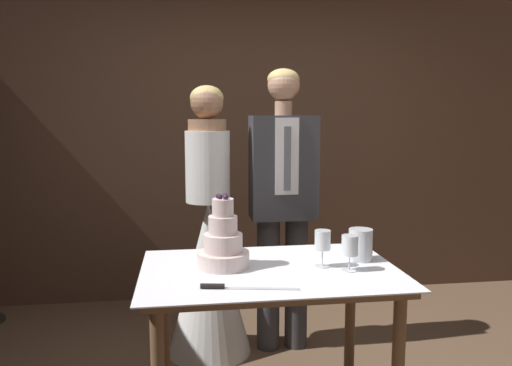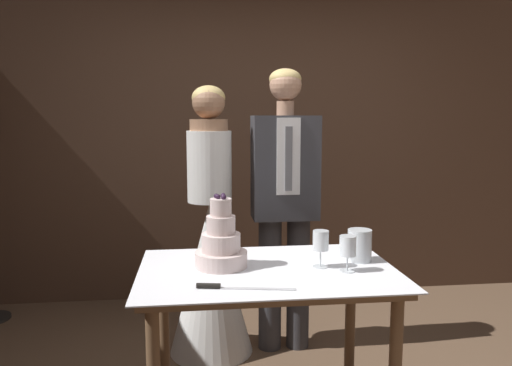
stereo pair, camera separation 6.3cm
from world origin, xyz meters
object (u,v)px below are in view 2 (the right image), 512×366
(tiered_cake, at_px, (221,244))
(wine_glass_near, at_px, (348,248))
(wine_glass_middle, at_px, (321,241))
(cake_knife, at_px, (226,287))
(groom, at_px, (285,196))
(hurricane_candle, at_px, (360,246))
(cake_table, at_px, (268,291))
(bride, at_px, (211,257))

(tiered_cake, xyz_separation_m, wine_glass_near, (0.57, -0.14, 0.00))
(tiered_cake, xyz_separation_m, wine_glass_middle, (0.46, -0.06, 0.01))
(wine_glass_near, bearing_deg, cake_knife, -163.50)
(wine_glass_middle, bearing_deg, groom, 90.65)
(wine_glass_middle, xyz_separation_m, hurricane_candle, (0.22, 0.08, -0.05))
(tiered_cake, bearing_deg, hurricane_candle, 1.24)
(wine_glass_middle, bearing_deg, cake_table, 179.20)
(wine_glass_near, relative_size, bride, 0.10)
(tiered_cake, relative_size, hurricane_candle, 2.22)
(tiered_cake, bearing_deg, bride, 91.90)
(wine_glass_middle, distance_m, bride, 1.08)
(cake_knife, relative_size, groom, 0.22)
(tiered_cake, height_order, groom, groom)
(cake_table, relative_size, bride, 0.69)
(cake_knife, xyz_separation_m, groom, (0.45, 1.15, 0.19))
(cake_knife, xyz_separation_m, wine_glass_near, (0.57, 0.17, 0.10))
(cake_table, relative_size, hurricane_candle, 7.60)
(cake_table, relative_size, cake_knife, 2.93)
(wine_glass_middle, relative_size, hurricane_candle, 1.12)
(cake_knife, xyz_separation_m, bride, (-0.03, 1.15, -0.20))
(wine_glass_near, distance_m, groom, 0.99)
(wine_glass_near, height_order, groom, groom)
(tiered_cake, xyz_separation_m, bride, (-0.03, 0.84, -0.30))
(cake_table, relative_size, wine_glass_near, 7.17)
(tiered_cake, height_order, hurricane_candle, tiered_cake)
(cake_table, height_order, tiered_cake, tiered_cake)
(hurricane_candle, distance_m, bride, 1.12)
(tiered_cake, relative_size, wine_glass_middle, 1.98)
(tiered_cake, bearing_deg, wine_glass_middle, -7.74)
(cake_table, bearing_deg, tiered_cake, 164.37)
(wine_glass_near, bearing_deg, bride, 121.38)
(tiered_cake, bearing_deg, cake_table, -15.63)
(wine_glass_near, bearing_deg, groom, 96.79)
(cake_knife, distance_m, hurricane_candle, 0.75)
(wine_glass_near, xyz_separation_m, bride, (-0.60, 0.98, -0.30))
(cake_knife, relative_size, wine_glass_middle, 2.32)
(cake_knife, height_order, hurricane_candle, hurricane_candle)
(wine_glass_middle, height_order, groom, groom)
(tiered_cake, height_order, cake_knife, tiered_cake)
(tiered_cake, distance_m, groom, 0.96)
(tiered_cake, xyz_separation_m, hurricane_candle, (0.68, 0.01, -0.03))
(wine_glass_near, bearing_deg, cake_table, 167.20)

